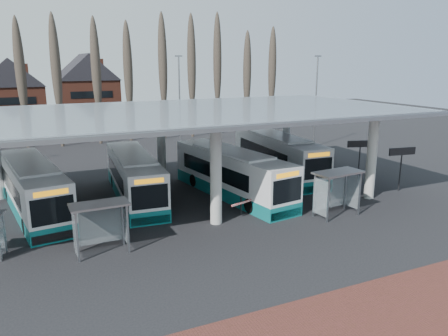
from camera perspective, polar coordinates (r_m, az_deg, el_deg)
name	(u,v)px	position (r m, az deg, el deg)	size (l,w,h in m)	color
ground	(234,238)	(24.61, 1.35, -9.09)	(140.00, 140.00, 0.00)	black
station_canopy	(183,119)	(30.30, -5.32, 6.37)	(32.00, 16.00, 6.34)	beige
poplar_row	(111,68)	(54.26, -14.56, 12.53)	(45.10, 1.10, 14.50)	#473D33
lamp_post_b	(180,100)	(49.21, -5.82, 8.79)	(0.80, 0.16, 10.17)	slate
lamp_post_c	(316,100)	(50.47, 11.91, 8.69)	(0.80, 0.16, 10.17)	slate
bus_0	(33,189)	(30.76, -23.69, -2.48)	(4.13, 12.17, 3.32)	white
bus_1	(134,177)	(31.73, -11.66, -1.17)	(3.40, 11.82, 3.24)	white
bus_2	(231,174)	(31.70, 0.95, -0.78)	(4.29, 12.40, 3.38)	white
bus_3	(277,156)	(38.00, 6.98, 1.62)	(3.36, 12.54, 3.45)	white
shelter_1	(100,216)	(23.04, -15.94, -6.09)	(2.90, 1.49, 2.67)	gray
shelter_2	(336,183)	(28.29, 14.41, -1.94)	(3.25, 1.85, 2.90)	gray
info_sign_0	(402,155)	(35.04, 22.22, 1.62)	(2.24, 0.44, 3.34)	black
info_sign_1	(360,147)	(37.48, 17.37, 2.66)	(2.12, 0.79, 3.26)	black
barrier	(244,203)	(27.61, 2.60, -4.57)	(2.17, 0.96, 1.13)	black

